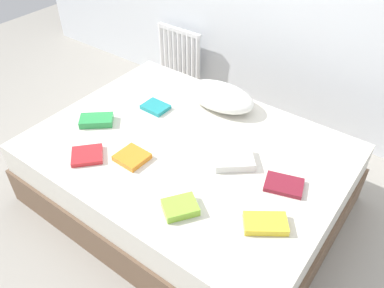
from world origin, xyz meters
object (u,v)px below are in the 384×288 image
object	(u,v)px
textbook_teal	(156,107)
textbook_yellow	(265,223)
bed	(188,174)
textbook_orange	(132,157)
pillow	(220,96)
textbook_red	(87,155)
textbook_lime	(180,207)
radiator	(179,54)
textbook_green	(96,120)
textbook_white	(233,159)
textbook_maroon	(284,185)

from	to	relation	value
textbook_teal	textbook_yellow	world-z (taller)	textbook_yellow
bed	textbook_orange	xyz separation A→B (m)	(-0.20, -0.31, 0.27)
pillow	textbook_red	xyz separation A→B (m)	(-0.34, -0.98, -0.06)
textbook_teal	textbook_lime	distance (m)	0.99
textbook_lime	textbook_yellow	bearing A→B (deg)	-31.68
textbook_red	textbook_lime	bearing A→B (deg)	43.08
pillow	textbook_teal	bearing A→B (deg)	-137.81
textbook_orange	textbook_teal	bearing A→B (deg)	117.57
radiator	textbook_green	world-z (taller)	radiator
textbook_yellow	textbook_white	distance (m)	0.50
bed	pillow	distance (m)	0.62
textbook_orange	pillow	bearing A→B (deg)	84.51
textbook_white	textbook_red	bearing A→B (deg)	173.46
textbook_lime	textbook_white	bearing A→B (deg)	32.16
textbook_teal	bed	bearing A→B (deg)	-23.12
pillow	textbook_lime	world-z (taller)	pillow
textbook_white	textbook_yellow	bearing A→B (deg)	-79.10
textbook_teal	textbook_orange	size ratio (longest dim) A/B	1.00
radiator	textbook_teal	bearing A→B (deg)	-60.54
textbook_lime	textbook_red	size ratio (longest dim) A/B	0.96
textbook_green	textbook_yellow	bearing A→B (deg)	-44.94
textbook_white	textbook_maroon	distance (m)	0.34
pillow	textbook_maroon	xyz separation A→B (m)	(0.76, -0.48, -0.06)
pillow	textbook_yellow	distance (m)	1.13
textbook_white	textbook_red	size ratio (longest dim) A/B	1.27
textbook_yellow	textbook_lime	xyz separation A→B (m)	(-0.42, -0.18, 0.00)
textbook_maroon	textbook_red	size ratio (longest dim) A/B	1.14
textbook_maroon	textbook_yellow	bearing A→B (deg)	-98.74
pillow	textbook_white	xyz separation A→B (m)	(0.41, -0.48, -0.05)
textbook_red	pillow	bearing A→B (deg)	113.30
textbook_white	textbook_green	size ratio (longest dim) A/B	1.07
textbook_yellow	pillow	bearing A→B (deg)	99.94
textbook_lime	textbook_red	world-z (taller)	textbook_lime
textbook_maroon	textbook_green	bearing A→B (deg)	171.78
textbook_red	textbook_green	bearing A→B (deg)	170.64
textbook_white	textbook_green	distance (m)	1.00
bed	textbook_green	size ratio (longest dim) A/B	8.92
radiator	textbook_lime	size ratio (longest dim) A/B	2.83
bed	textbook_green	bearing A→B (deg)	-164.59
pillow	textbook_green	distance (m)	0.90
radiator	textbook_red	size ratio (longest dim) A/B	2.73
radiator	textbook_teal	distance (m)	1.16
textbook_lime	textbook_green	distance (m)	0.99
radiator	textbook_white	world-z (taller)	radiator
textbook_red	textbook_white	bearing A→B (deg)	76.16
textbook_teal	textbook_white	xyz separation A→B (m)	(0.77, -0.16, 0.01)
bed	radiator	world-z (taller)	radiator
bed	textbook_white	bearing A→B (deg)	6.94
radiator	pillow	world-z (taller)	pillow
textbook_white	textbook_orange	size ratio (longest dim) A/B	1.32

